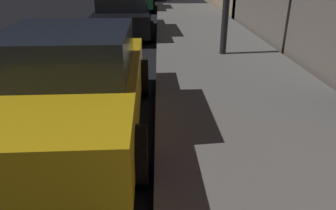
{
  "coord_description": "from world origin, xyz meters",
  "views": [
    {
      "loc": [
        4.07,
        -1.38,
        2.17
      ],
      "look_at": [
        4.15,
        1.42,
        0.9
      ],
      "focal_mm": 32.84,
      "sensor_mm": 36.0,
      "label": 1
    }
  ],
  "objects": [
    {
      "name": "car_yellow_cab",
      "position": [
        2.85,
        2.64,
        0.7
      ],
      "size": [
        2.18,
        4.08,
        1.43
      ],
      "color": "gold",
      "rests_on": "ground"
    },
    {
      "name": "car_black",
      "position": [
        2.85,
        9.47,
        0.72
      ],
      "size": [
        2.14,
        4.46,
        1.43
      ],
      "color": "black",
      "rests_on": "ground"
    }
  ]
}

